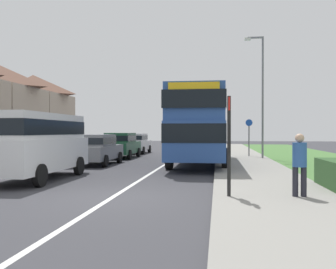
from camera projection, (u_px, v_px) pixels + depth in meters
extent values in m
plane|color=#38383D|center=(112.00, 198.00, 9.89)|extent=(120.00, 120.00, 0.00)
cube|color=silver|center=(159.00, 168.00, 17.83)|extent=(0.14, 60.00, 0.01)
cube|color=gray|center=(255.00, 173.00, 15.30)|extent=(3.20, 68.00, 0.12)
cube|color=#284C93|center=(200.00, 139.00, 19.93)|extent=(2.50, 10.52, 1.65)
cube|color=#284C93|center=(200.00, 109.00, 19.92)|extent=(2.45, 10.31, 1.55)
cube|color=black|center=(200.00, 133.00, 19.93)|extent=(2.52, 10.58, 0.76)
cube|color=black|center=(200.00, 107.00, 19.92)|extent=(2.52, 10.58, 0.72)
cube|color=gold|center=(194.00, 88.00, 14.75)|extent=(2.00, 0.08, 0.44)
cylinder|color=black|center=(182.00, 151.00, 23.33)|extent=(0.30, 1.00, 1.00)
cylinder|color=black|center=(223.00, 152.00, 23.01)|extent=(0.30, 1.00, 1.00)
cylinder|color=black|center=(169.00, 158.00, 17.23)|extent=(0.30, 1.00, 1.00)
cylinder|color=black|center=(225.00, 159.00, 16.91)|extent=(0.30, 1.00, 1.00)
cube|color=silver|center=(36.00, 154.00, 13.53)|extent=(1.95, 5.38, 1.10)
cube|color=silver|center=(36.00, 126.00, 13.52)|extent=(1.72, 4.95, 0.90)
cube|color=black|center=(36.00, 128.00, 13.53)|extent=(1.75, 5.00, 0.50)
cylinder|color=black|center=(33.00, 165.00, 15.31)|extent=(0.20, 0.72, 0.72)
cylinder|color=black|center=(79.00, 166.00, 15.07)|extent=(0.20, 0.72, 0.72)
cylinder|color=black|center=(40.00, 175.00, 11.76)|extent=(0.20, 0.72, 0.72)
cube|color=slate|center=(96.00, 152.00, 19.67)|extent=(1.78, 4.29, 0.70)
cube|color=slate|center=(95.00, 140.00, 19.45)|extent=(1.57, 2.36, 0.57)
cube|color=black|center=(95.00, 141.00, 19.45)|extent=(1.60, 2.38, 0.32)
cylinder|color=black|center=(89.00, 157.00, 21.10)|extent=(0.20, 0.60, 0.60)
cylinder|color=black|center=(119.00, 157.00, 20.88)|extent=(0.20, 0.60, 0.60)
cylinder|color=black|center=(70.00, 161.00, 18.47)|extent=(0.20, 0.60, 0.60)
cylinder|color=black|center=(105.00, 161.00, 18.24)|extent=(0.20, 0.60, 0.60)
cube|color=#19472D|center=(121.00, 148.00, 24.78)|extent=(1.73, 4.30, 0.73)
cube|color=#19472D|center=(120.00, 138.00, 24.56)|extent=(1.52, 2.37, 0.60)
cube|color=black|center=(120.00, 138.00, 24.56)|extent=(1.56, 2.39, 0.34)
cylinder|color=black|center=(114.00, 152.00, 26.22)|extent=(0.20, 0.60, 0.60)
cylinder|color=black|center=(138.00, 152.00, 26.00)|extent=(0.20, 0.60, 0.60)
cylinder|color=black|center=(103.00, 154.00, 23.57)|extent=(0.20, 0.60, 0.60)
cylinder|color=black|center=(129.00, 155.00, 23.35)|extent=(0.20, 0.60, 0.60)
cube|color=#B7B7BC|center=(136.00, 145.00, 29.97)|extent=(1.76, 4.30, 0.70)
cube|color=#B7B7BC|center=(135.00, 137.00, 29.76)|extent=(1.55, 2.37, 0.57)
cube|color=black|center=(135.00, 137.00, 29.76)|extent=(1.59, 2.39, 0.32)
cylinder|color=black|center=(129.00, 149.00, 31.41)|extent=(0.20, 0.60, 0.60)
cylinder|color=black|center=(149.00, 149.00, 31.19)|extent=(0.20, 0.60, 0.60)
cylinder|color=black|center=(121.00, 150.00, 28.77)|extent=(0.20, 0.60, 0.60)
cylinder|color=black|center=(143.00, 150.00, 28.54)|extent=(0.20, 0.60, 0.60)
cylinder|color=#23232D|center=(295.00, 184.00, 9.36)|extent=(0.14, 0.14, 0.85)
cylinder|color=#23232D|center=(304.00, 184.00, 9.34)|extent=(0.14, 0.14, 0.85)
cylinder|color=#2D599E|center=(300.00, 155.00, 9.34)|extent=(0.34, 0.34, 0.60)
sphere|color=tan|center=(300.00, 138.00, 9.34)|extent=(0.22, 0.22, 0.22)
cylinder|color=black|center=(229.00, 148.00, 9.40)|extent=(0.09, 0.09, 2.60)
cube|color=red|center=(229.00, 104.00, 9.39)|extent=(0.04, 0.44, 0.32)
cube|color=black|center=(229.00, 138.00, 9.41)|extent=(0.06, 0.52, 0.68)
cylinder|color=slate|center=(249.00, 142.00, 24.79)|extent=(0.08, 0.08, 2.10)
cylinder|color=blue|center=(249.00, 123.00, 24.78)|extent=(0.44, 0.03, 0.44)
cylinder|color=slate|center=(263.00, 98.00, 22.88)|extent=(0.12, 0.12, 7.44)
cube|color=slate|center=(255.00, 38.00, 22.91)|extent=(0.90, 0.10, 0.10)
cube|color=silver|center=(248.00, 39.00, 22.97)|extent=(0.36, 0.20, 0.14)
cube|color=tan|center=(33.00, 122.00, 37.75)|extent=(6.35, 6.17, 5.38)
pyramid|color=brown|center=(33.00, 85.00, 37.73)|extent=(6.35, 6.17, 1.96)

